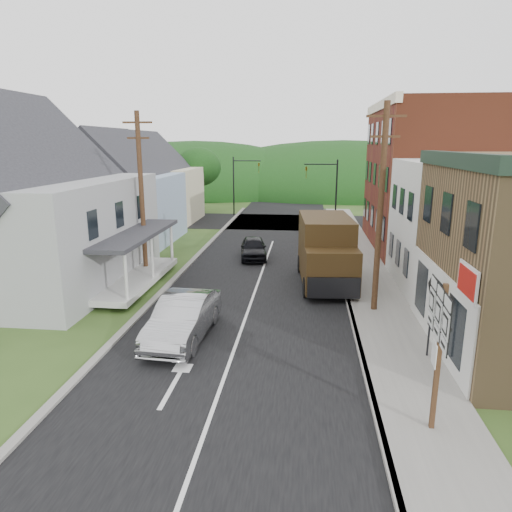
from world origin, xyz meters
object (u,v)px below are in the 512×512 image
(dark_sedan, at_px, (253,248))
(silver_sedan, at_px, (183,318))
(route_sign_cluster, at_px, (438,337))
(warning_sign, at_px, (431,305))
(delivery_van, at_px, (326,251))

(dark_sedan, bearing_deg, silver_sedan, -103.26)
(route_sign_cluster, height_order, warning_sign, route_sign_cluster)
(warning_sign, bearing_deg, delivery_van, 110.88)
(silver_sedan, xyz_separation_m, dark_sedan, (1.20, 12.85, -0.15))
(dark_sedan, relative_size, warning_sign, 1.38)
(silver_sedan, xyz_separation_m, route_sign_cluster, (7.89, -5.03, 1.84))
(silver_sedan, bearing_deg, delivery_van, 56.50)
(silver_sedan, distance_m, warning_sign, 8.96)
(dark_sedan, xyz_separation_m, delivery_van, (4.46, -5.17, 1.11))
(silver_sedan, height_order, warning_sign, warning_sign)
(dark_sedan, bearing_deg, route_sign_cluster, -77.39)
(delivery_van, relative_size, warning_sign, 2.24)
(silver_sedan, bearing_deg, route_sign_cluster, -29.60)
(route_sign_cluster, bearing_deg, delivery_van, 103.74)
(silver_sedan, height_order, route_sign_cluster, route_sign_cluster)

